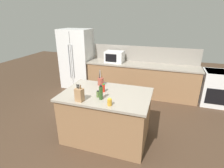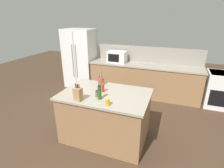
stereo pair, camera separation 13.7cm
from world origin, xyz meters
name	(u,v)px [view 2 (the right image)]	position (x,y,z in m)	size (l,w,h in m)	color
ground_plane	(106,136)	(0.00, 0.00, 0.00)	(14.00, 14.00, 0.00)	#473323
back_counter_run	(143,80)	(0.30, 2.20, 0.47)	(3.19, 0.66, 0.94)	#936B47
wall_backsplash	(147,54)	(0.30, 2.52, 1.17)	(3.15, 0.03, 0.46)	gray
kitchen_island	(106,116)	(0.00, 0.00, 0.47)	(1.59, 1.06, 0.94)	#936B47
refrigerator	(81,59)	(-1.81, 2.25, 0.93)	(0.95, 0.75, 1.86)	white
range_oven	(221,90)	(2.31, 2.20, 0.47)	(0.76, 0.65, 0.92)	white
microwave	(117,57)	(-0.53, 2.20, 1.10)	(0.53, 0.39, 0.32)	white
knife_block	(78,94)	(-0.31, -0.41, 1.05)	(0.14, 0.12, 0.29)	#A87C54
utensil_crock	(101,81)	(-0.24, 0.35, 1.02)	(0.12, 0.12, 0.32)	brown
honey_jar	(107,102)	(0.21, -0.40, 1.00)	(0.07, 0.07, 0.12)	gold
olive_oil_bottle	(99,92)	(0.00, -0.24, 1.06)	(0.06, 0.06, 0.25)	#2D4C1E
spice_jar_oregano	(97,94)	(-0.08, -0.18, 0.99)	(0.06, 0.06, 0.12)	#567038
hot_sauce_bottle	(103,88)	(-0.07, 0.05, 1.01)	(0.05, 0.05, 0.16)	red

